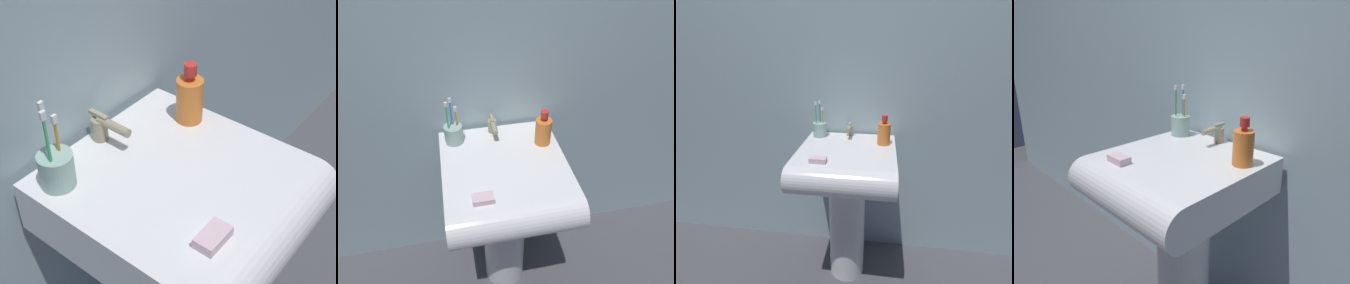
# 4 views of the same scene
# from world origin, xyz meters

# --- Properties ---
(ground_plane) EXTENTS (6.00, 6.00, 0.00)m
(ground_plane) POSITION_xyz_m (0.00, 0.00, 0.00)
(ground_plane) COLOR #4C4C51
(ground_plane) RESTS_ON ground
(wall_back) EXTENTS (5.00, 0.05, 2.40)m
(wall_back) POSITION_xyz_m (0.00, 0.29, 1.20)
(wall_back) COLOR #9EB7C1
(wall_back) RESTS_ON ground
(sink_pedestal) EXTENTS (0.21, 0.21, 0.69)m
(sink_pedestal) POSITION_xyz_m (0.00, 0.00, 0.35)
(sink_pedestal) COLOR white
(sink_pedestal) RESTS_ON ground
(sink_basin) EXTENTS (0.51, 0.56, 0.14)m
(sink_basin) POSITION_xyz_m (0.00, -0.05, 0.76)
(sink_basin) COLOR white
(sink_basin) RESTS_ON sink_pedestal
(faucet) EXTENTS (0.04, 0.12, 0.08)m
(faucet) POSITION_xyz_m (-0.01, 0.20, 0.87)
(faucet) COLOR tan
(faucet) RESTS_ON sink_basin
(toothbrush_cup) EXTENTS (0.08, 0.08, 0.21)m
(toothbrush_cup) POSITION_xyz_m (-0.19, 0.17, 0.88)
(toothbrush_cup) COLOR #99BFB2
(toothbrush_cup) RESTS_ON sink_basin
(soap_bottle) EXTENTS (0.07, 0.07, 0.16)m
(soap_bottle) POSITION_xyz_m (0.19, 0.09, 0.89)
(soap_bottle) COLOR orange
(soap_bottle) RESTS_ON sink_basin
(bar_soap) EXTENTS (0.08, 0.05, 0.02)m
(bar_soap) POSITION_xyz_m (-0.11, -0.19, 0.84)
(bar_soap) COLOR silver
(bar_soap) RESTS_ON sink_basin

